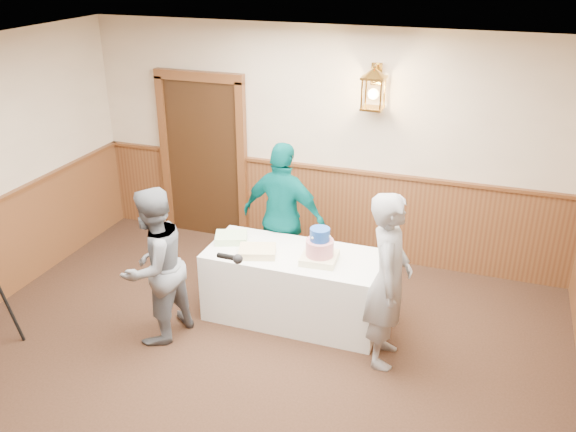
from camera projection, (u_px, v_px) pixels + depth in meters
name	position (u px, v px, depth m)	size (l,w,h in m)	color
room_shell	(206.00, 243.00, 4.67)	(6.02, 7.02, 2.81)	tan
display_table	(294.00, 285.00, 6.32)	(1.80, 0.80, 0.75)	silver
tiered_cake	(320.00, 248.00, 5.96)	(0.37, 0.37, 0.36)	#F2E9B6
sheet_cake_yellow	(257.00, 251.00, 6.12)	(0.36, 0.28, 0.08)	#E1C286
sheet_cake_green	(231.00, 238.00, 6.41)	(0.33, 0.26, 0.08)	#A2CD91
interviewer	(154.00, 266.00, 5.83)	(1.48, 0.88, 1.59)	slate
baker	(389.00, 280.00, 5.48)	(0.62, 0.41, 1.70)	gray
assistant_p	(284.00, 218.00, 6.71)	(1.00, 0.42, 1.71)	#015251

